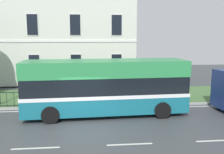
% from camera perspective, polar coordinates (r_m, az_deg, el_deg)
% --- Properties ---
extents(ground_plane, '(60.00, 56.00, 0.18)m').
position_cam_1_polar(ground_plane, '(13.73, -6.37, -10.56)').
color(ground_plane, '#3F4346').
extents(georgian_townhouse, '(15.41, 8.35, 13.53)m').
position_cam_1_polar(georgian_townhouse, '(27.48, -12.15, 13.78)').
color(georgian_townhouse, silver).
rests_on(georgian_townhouse, ground_plane).
extents(iron_verge_railing, '(19.36, 0.04, 0.97)m').
position_cam_1_polar(iron_verge_railing, '(16.99, -15.59, -4.74)').
color(iron_verge_railing, black).
rests_on(iron_verge_railing, ground_plane).
extents(single_decker_bus, '(9.61, 2.91, 3.27)m').
position_cam_1_polar(single_decker_bus, '(14.67, -1.44, -2.20)').
color(single_decker_bus, '#17687B').
rests_on(single_decker_bus, ground_plane).
extents(litter_bin, '(0.48, 0.48, 1.09)m').
position_cam_1_polar(litter_bin, '(17.63, -0.80, -3.75)').
color(litter_bin, black).
rests_on(litter_bin, ground_plane).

